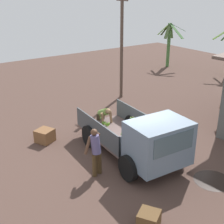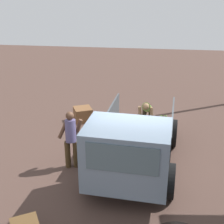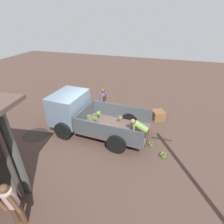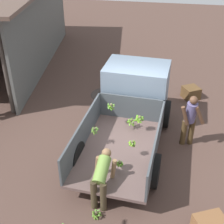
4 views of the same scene
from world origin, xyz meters
name	(u,v)px [view 1 (image 1 of 4)]	position (x,y,z in m)	size (l,w,h in m)	color
ground	(134,156)	(0.00, 0.00, 0.00)	(36.00, 36.00, 0.00)	#4D372F
mud_patch_0	(213,180)	(2.69, 1.08, 0.00)	(1.23, 1.23, 0.01)	black
cargo_truck	(148,141)	(0.82, -0.09, 1.00)	(4.84, 2.50, 1.89)	brown
utility_pole	(122,46)	(-5.62, 3.60, 2.88)	(0.93, 0.17, 5.63)	brown
banana_palm_3	(169,43)	(-9.30, 10.90, 1.82)	(2.18, 1.93, 3.30)	#447338
person_foreground_visitor	(96,150)	(0.17, -1.79, 0.91)	(0.48, 0.72, 1.64)	#48341D
person_worker_loading	(103,116)	(-2.36, 0.21, 0.75)	(0.86, 0.57, 1.22)	#3E3322
banana_bunch_on_ground_0	(102,118)	(-3.43, 0.83, 0.13)	(0.28, 0.29, 0.23)	brown
banana_bunch_on_ground_1	(98,126)	(-2.87, 0.23, 0.10)	(0.23, 0.23, 0.18)	brown
wooden_crate_0	(45,136)	(-3.00, -2.21, 0.26)	(0.63, 0.63, 0.52)	brown
wooden_crate_1	(149,219)	(3.04, -1.99, 0.22)	(0.54, 0.54, 0.43)	brown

